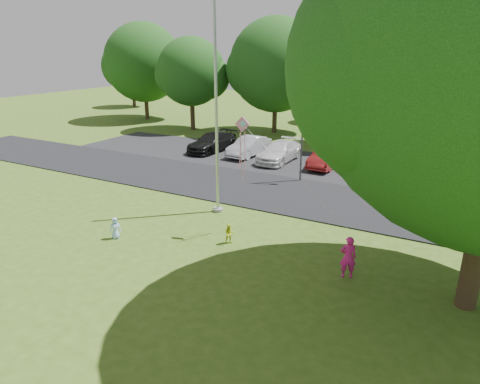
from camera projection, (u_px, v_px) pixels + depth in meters
The scene contains 13 objects.
ground at pixel (228, 272), 15.48m from camera, with size 120.00×120.00×0.00m, color #385817.
park_road at pixel (312, 198), 22.95m from camera, with size 60.00×6.00×0.06m, color black.
parking_strip at pixel (346, 169), 28.34m from camera, with size 42.00×7.00×0.06m, color black.
flagpole at pixel (217, 128), 19.88m from camera, with size 0.50×0.50×10.00m.
street_lamp at pixel (306, 130), 24.94m from camera, with size 1.41×0.63×5.22m.
trash_can at pixel (398, 182), 24.46m from camera, with size 0.53×0.53×0.84m.
tree_row at pixel (403, 74), 33.04m from camera, with size 64.35×11.94×10.88m.
horizon_trees at pixel (445, 85), 40.38m from camera, with size 77.46×7.20×7.02m.
parked_cars at pixel (355, 160), 27.81m from camera, with size 23.74×5.65×1.48m.
woman at pixel (348, 257), 14.91m from camera, with size 0.57×0.37×1.57m, color #E91F88.
child_yellow at pixel (229, 234), 17.60m from camera, with size 0.42×0.33×0.86m, color #CFDC22.
child_blue at pixel (115, 228), 18.07m from camera, with size 0.46×0.30×0.94m, color #A6D3FF.
kite at pixel (244, 136), 17.33m from camera, with size 5.40×1.87×3.33m.
Camera 1 is at (6.95, -11.83, 7.75)m, focal length 32.00 mm.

